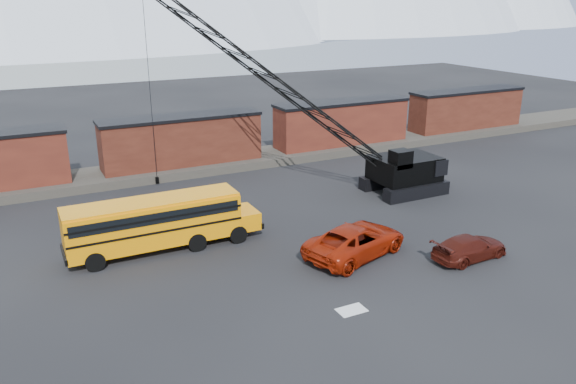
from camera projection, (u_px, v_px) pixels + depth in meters
name	position (u px, v px, depth m)	size (l,w,h in m)	color
ground	(303.00, 277.00, 30.10)	(160.00, 160.00, 0.00)	black
gravel_berm	(184.00, 167.00, 48.57)	(120.00, 5.00, 0.70)	#413D35
boxcar_mid	(182.00, 140.00, 47.78)	(13.70, 3.10, 4.17)	#542217
boxcar_east_near	(342.00, 123.00, 54.57)	(13.70, 3.10, 4.17)	#411812
boxcar_east_far	(466.00, 109.00, 61.36)	(13.70, 3.10, 4.17)	#542217
snow_patch	(352.00, 310.00, 26.92)	(1.40, 0.90, 0.02)	silver
school_bus	(159.00, 221.00, 32.90)	(11.65, 2.65, 3.19)	orange
red_pickup	(356.00, 241.00, 32.41)	(3.08, 6.68, 1.86)	maroon
maroon_suv	(470.00, 247.00, 32.08)	(1.95, 4.80, 1.39)	#3E110B
crawler_crane	(266.00, 76.00, 41.17)	(19.87, 12.92, 15.86)	black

